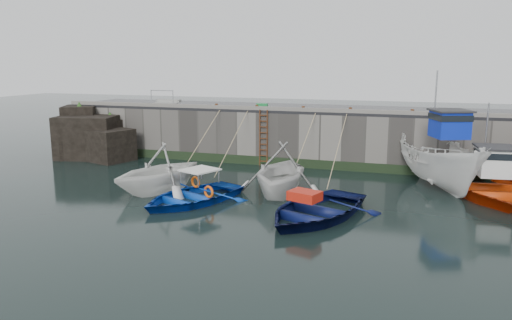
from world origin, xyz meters
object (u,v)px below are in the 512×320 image
(boat_near_blue, at_px, (192,202))
(bollard_c, at_px, (303,109))
(ladder, at_px, (263,138))
(boat_near_navy, at_px, (315,217))
(boat_near_white, at_px, (159,191))
(bollard_e, at_px, (412,112))
(boat_far_orange, at_px, (489,185))
(bollard_b, at_px, (257,107))
(bollard_a, at_px, (216,106))
(boat_near_blacktrim, at_px, (281,193))
(bollard_d, at_px, (350,110))
(fish_crate, at_px, (262,106))
(boat_far_white, at_px, (442,162))

(boat_near_blue, bearing_deg, bollard_c, 94.38)
(ladder, relative_size, boat_near_navy, 0.57)
(boat_near_white, height_order, bollard_e, bollard_e)
(boat_far_orange, xyz_separation_m, bollard_b, (-12.01, 3.36, 2.86))
(bollard_a, bearing_deg, bollard_e, 0.00)
(boat_near_blacktrim, xyz_separation_m, bollard_d, (2.24, 5.95, 3.30))
(bollard_c, bearing_deg, boat_near_blacktrim, -86.51)
(boat_near_navy, bearing_deg, fish_crate, 136.49)
(bollard_d, bearing_deg, boat_near_white, -136.37)
(ladder, xyz_separation_m, boat_far_orange, (11.51, -3.02, -1.15))
(ladder, height_order, boat_far_white, boat_far_white)
(ladder, relative_size, bollard_b, 11.43)
(boat_near_white, bearing_deg, bollard_b, 93.49)
(bollard_c, bearing_deg, boat_near_blue, -108.65)
(boat_near_navy, relative_size, bollard_e, 19.96)
(boat_near_navy, bearing_deg, boat_near_white, -173.44)
(bollard_b, bearing_deg, bollard_d, 0.00)
(boat_near_navy, xyz_separation_m, bollard_a, (-7.76, 8.97, 3.30))
(bollard_c, distance_m, bollard_e, 5.80)
(bollard_a, bearing_deg, ladder, -6.38)
(boat_near_blue, bearing_deg, boat_near_white, 174.66)
(boat_near_blacktrim, height_order, boat_far_white, boat_far_white)
(boat_far_white, xyz_separation_m, bollard_a, (-12.49, 2.35, 2.13))
(boat_far_white, height_order, bollard_d, boat_far_white)
(boat_far_white, relative_size, bollard_b, 27.63)
(boat_near_navy, distance_m, boat_far_white, 8.22)
(ladder, height_order, bollard_d, bollard_d)
(bollard_b, bearing_deg, ladder, -33.86)
(boat_near_blue, bearing_deg, boat_near_navy, 18.10)
(boat_near_blacktrim, height_order, bollard_e, bollard_e)
(boat_near_blacktrim, bearing_deg, boat_far_white, 23.30)
(ladder, xyz_separation_m, bollard_c, (2.20, 0.34, 1.71))
(boat_near_blacktrim, distance_m, bollard_a, 8.79)
(boat_near_blue, xyz_separation_m, boat_far_orange, (12.17, 5.14, 0.44))
(ladder, distance_m, boat_near_navy, 9.99)
(boat_near_blue, xyz_separation_m, fish_crate, (0.13, 9.65, 3.29))
(boat_far_orange, bearing_deg, bollard_e, 129.03)
(boat_far_white, height_order, bollard_a, boat_far_white)
(boat_near_blue, bearing_deg, ladder, 108.35)
(boat_near_blacktrim, bearing_deg, boat_near_blue, -145.99)
(boat_near_white, xyz_separation_m, boat_far_orange, (14.37, 3.95, 0.44))
(bollard_d, bearing_deg, boat_far_white, -26.56)
(ladder, height_order, boat_near_blacktrim, ladder)
(ladder, bearing_deg, boat_near_white, -112.36)
(boat_near_white, xyz_separation_m, boat_near_navy, (7.63, -1.66, 0.00))
(fish_crate, bearing_deg, bollard_d, -16.05)
(bollard_a, relative_size, bollard_c, 1.00)
(bollard_e, bearing_deg, fish_crate, 172.33)
(boat_near_white, xyz_separation_m, boat_far_white, (12.36, 4.96, 1.17))
(bollard_b, distance_m, bollard_e, 8.50)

